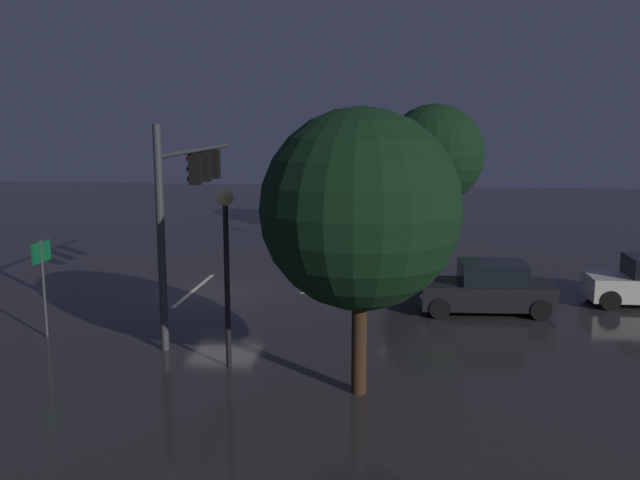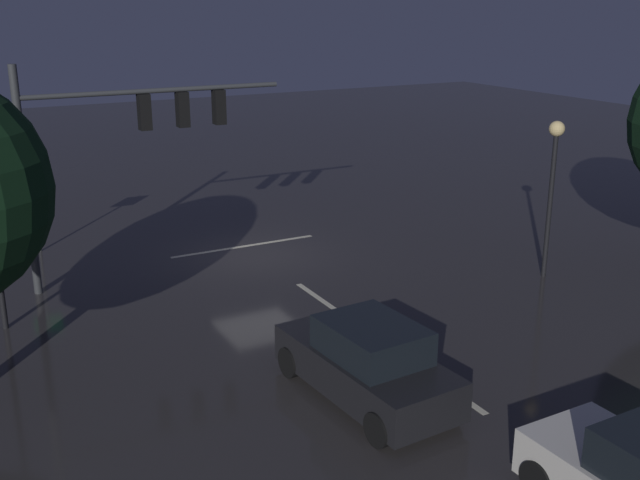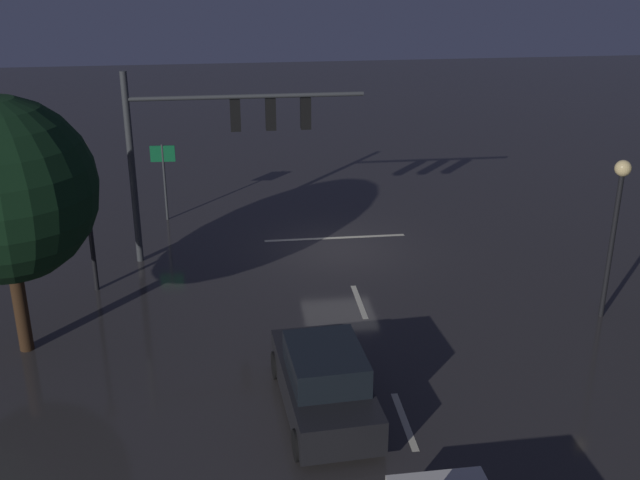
{
  "view_description": "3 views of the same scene",
  "coord_description": "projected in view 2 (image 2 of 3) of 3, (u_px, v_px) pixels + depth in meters",
  "views": [
    {
      "loc": [
        24.69,
        6.66,
        6.45
      ],
      "look_at": [
        0.03,
        3.64,
        2.0
      ],
      "focal_mm": 39.28,
      "sensor_mm": 36.0,
      "label": 1
    },
    {
      "loc": [
        9.2,
        21.3,
        7.79
      ],
      "look_at": [
        -0.31,
        3.63,
        1.48
      ],
      "focal_mm": 43.09,
      "sensor_mm": 36.0,
      "label": 2
    },
    {
      "loc": [
        3.65,
        24.23,
        10.24
      ],
      "look_at": [
        1.12,
        3.62,
        1.86
      ],
      "focal_mm": 43.63,
      "sensor_mm": 36.0,
      "label": 3
    }
  ],
  "objects": [
    {
      "name": "ground_plane",
      "position": [
        258.0,
        256.0,
        24.39
      ],
      "size": [
        80.0,
        80.0,
        0.0
      ],
      "primitive_type": "plane",
      "color": "#2D2B2B"
    },
    {
      "name": "lane_dash_mid",
      "position": [
        452.0,
        390.0,
        15.99
      ],
      "size": [
        0.16,
        2.2,
        0.01
      ],
      "primitive_type": "cube",
      "rotation": [
        0.0,
        0.0,
        1.57
      ],
      "color": "beige",
      "rests_on": "ground_plane"
    },
    {
      "name": "car_approaching",
      "position": [
        367.0,
        363.0,
        15.45
      ],
      "size": [
        2.17,
        4.47,
        1.7
      ],
      "color": "black",
      "rests_on": "ground_plane"
    },
    {
      "name": "route_sign",
      "position": [
        33.0,
        188.0,
        24.2
      ],
      "size": [
        0.9,
        0.1,
        2.91
      ],
      "color": "#383A3D",
      "rests_on": "ground_plane"
    },
    {
      "name": "traffic_signal_assembly",
      "position": [
        126.0,
        131.0,
        21.26
      ],
      "size": [
        7.48,
        0.47,
        6.22
      ],
      "color": "#383A3D",
      "rests_on": "ground_plane"
    },
    {
      "name": "lane_dash_far",
      "position": [
        317.0,
        297.0,
        21.03
      ],
      "size": [
        0.16,
        2.2,
        0.01
      ],
      "primitive_type": "cube",
      "rotation": [
        0.0,
        0.0,
        1.57
      ],
      "color": "beige",
      "rests_on": "ground_plane"
    },
    {
      "name": "street_lamp_left_kerb",
      "position": [
        553.0,
        168.0,
        21.63
      ],
      "size": [
        0.44,
        0.44,
        4.58
      ],
      "color": "black",
      "rests_on": "ground_plane"
    },
    {
      "name": "stop_bar",
      "position": [
        244.0,
        246.0,
        25.31
      ],
      "size": [
        5.0,
        0.16,
        0.01
      ],
      "primitive_type": "cube",
      "color": "beige",
      "rests_on": "ground_plane"
    }
  ]
}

